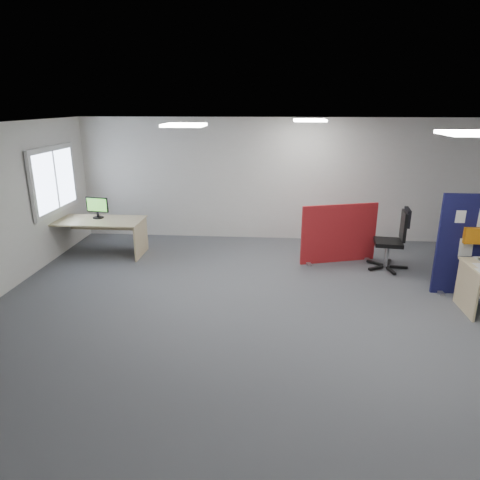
# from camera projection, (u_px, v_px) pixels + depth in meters

# --- Properties ---
(floor) EXTENTS (9.00, 9.00, 0.00)m
(floor) POSITION_uv_depth(u_px,v_px,m) (280.00, 306.00, 6.59)
(floor) COLOR #4C4E53
(floor) RESTS_ON ground
(ceiling) EXTENTS (9.00, 7.00, 0.02)m
(ceiling) POSITION_uv_depth(u_px,v_px,m) (286.00, 125.00, 5.76)
(ceiling) COLOR white
(ceiling) RESTS_ON wall_back
(wall_back) EXTENTS (9.00, 0.02, 2.70)m
(wall_back) POSITION_uv_depth(u_px,v_px,m) (281.00, 180.00, 9.50)
(wall_back) COLOR silver
(wall_back) RESTS_ON floor
(wall_front) EXTENTS (9.00, 0.02, 2.70)m
(wall_front) POSITION_uv_depth(u_px,v_px,m) (290.00, 360.00, 2.86)
(wall_front) COLOR silver
(wall_front) RESTS_ON floor
(window) EXTENTS (0.06, 1.70, 1.30)m
(window) POSITION_uv_depth(u_px,v_px,m) (54.00, 180.00, 8.36)
(window) COLOR white
(window) RESTS_ON wall_left
(ceiling_lights) EXTENTS (4.10, 4.10, 0.04)m
(ceiling_lights) POSITION_uv_depth(u_px,v_px,m) (308.00, 125.00, 6.38)
(ceiling_lights) COLOR white
(ceiling_lights) RESTS_ON ceiling
(red_divider) EXTENTS (1.48, 0.49, 1.15)m
(red_divider) POSITION_uv_depth(u_px,v_px,m) (339.00, 234.00, 8.27)
(red_divider) COLOR maroon
(red_divider) RESTS_ON floor
(second_desk) EXTENTS (1.78, 0.89, 0.73)m
(second_desk) POSITION_uv_depth(u_px,v_px,m) (100.00, 227.00, 8.73)
(second_desk) COLOR #CDB183
(second_desk) RESTS_ON floor
(monitor_second) EXTENTS (0.48, 0.22, 0.43)m
(monitor_second) POSITION_uv_depth(u_px,v_px,m) (97.00, 207.00, 8.71)
(monitor_second) COLOR black
(monitor_second) RESTS_ON second_desk
(office_chair) EXTENTS (0.75, 0.76, 1.15)m
(office_chair) POSITION_uv_depth(u_px,v_px,m) (396.00, 236.00, 7.87)
(office_chair) COLOR black
(office_chair) RESTS_ON floor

